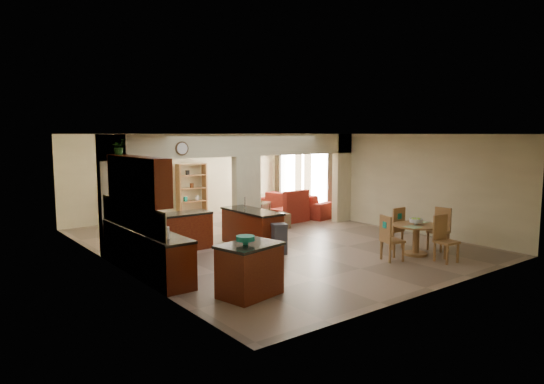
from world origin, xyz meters
TOP-DOWN VIEW (x-y plane):
  - floor at (0.00, 0.00)m, footprint 10.00×10.00m
  - ceiling at (0.00, 0.00)m, footprint 10.00×10.00m
  - wall_back at (0.00, 5.00)m, footprint 8.00×0.00m
  - wall_front at (0.00, -5.00)m, footprint 8.00×0.00m
  - wall_left at (-4.00, 0.00)m, footprint 0.00×10.00m
  - wall_right at (4.00, 0.00)m, footprint 0.00×10.00m
  - partition_left_pier at (-3.70, 1.00)m, footprint 0.60×0.25m
  - partition_center_pier at (0.00, 1.00)m, footprint 0.80×0.25m
  - partition_right_pier at (3.70, 1.00)m, footprint 0.60×0.25m
  - partition_header at (0.00, 1.00)m, footprint 8.00×0.25m
  - kitchen_counter at (-3.26, -0.25)m, footprint 2.52×3.29m
  - upper_cabinets at (-3.82, -0.80)m, footprint 0.35×2.40m
  - peninsula at (-0.60, -0.11)m, footprint 0.70×1.85m
  - wall_clock at (-2.00, 0.85)m, footprint 0.34×0.03m
  - rug at (1.20, 2.10)m, footprint 1.60×1.30m
  - fireplace at (-1.60, 4.83)m, footprint 1.60×0.35m
  - shelving_unit at (0.35, 4.82)m, footprint 1.00×0.32m
  - window_a at (3.97, 2.30)m, footprint 0.02×0.90m
  - window_b at (3.97, 4.00)m, footprint 0.02×0.90m
  - glazed_door at (3.97, 3.15)m, footprint 0.02×0.70m
  - drape_a_left at (3.93, 1.70)m, footprint 0.10×0.28m
  - drape_a_right at (3.93, 2.90)m, footprint 0.10×0.28m
  - drape_b_left at (3.93, 3.40)m, footprint 0.10×0.28m
  - drape_b_right at (3.93, 4.60)m, footprint 0.10×0.28m
  - ceiling_fan at (1.50, 3.00)m, footprint 1.00×1.00m
  - kitchen_island at (-2.81, -3.19)m, footprint 1.20×0.97m
  - teal_bowl at (-2.90, -3.19)m, footprint 0.32×0.32m
  - trash_can at (-0.59, -1.21)m, footprint 0.38×0.35m
  - dining_table at (1.89, -3.19)m, footprint 1.06×1.06m
  - fruit_bowl at (1.85, -3.20)m, footprint 0.30×0.30m
  - sofa at (3.30, 2.71)m, footprint 2.86×1.59m
  - chaise at (2.35, 1.98)m, footprint 1.10×0.93m
  - armchair at (1.19, 2.27)m, footprint 1.05×1.06m
  - ottoman at (1.41, 1.39)m, footprint 0.72×0.72m
  - plant at (-3.82, 0.16)m, footprint 0.38×0.35m
  - chair_north at (2.03, -2.48)m, footprint 0.44×0.44m
  - chair_east at (2.80, -3.22)m, footprint 0.45×0.45m
  - chair_south at (1.90, -3.90)m, footprint 0.47×0.47m
  - chair_west at (0.97, -3.16)m, footprint 0.52×0.52m

SIDE VIEW (x-z plane):
  - floor at x=0.00m, z-range 0.00..0.00m
  - rug at x=1.20m, z-range 0.00..0.01m
  - chaise at x=2.35m, z-range 0.00..0.41m
  - ottoman at x=1.41m, z-range 0.00..0.43m
  - trash_can at x=-0.59m, z-range 0.00..0.67m
  - armchair at x=1.19m, z-range 0.00..0.70m
  - sofa at x=3.30m, z-range 0.00..0.79m
  - peninsula at x=-0.60m, z-range 0.00..0.91m
  - kitchen_counter at x=-3.26m, z-range -0.27..1.20m
  - kitchen_island at x=-2.81m, z-range 0.00..0.93m
  - dining_table at x=1.89m, z-range 0.12..0.85m
  - chair_north at x=2.03m, z-range 0.04..1.07m
  - chair_east at x=2.80m, z-range 0.04..1.07m
  - chair_south at x=1.90m, z-range 0.04..1.07m
  - chair_west at x=0.97m, z-range 0.04..1.07m
  - fireplace at x=-1.60m, z-range 0.01..1.21m
  - fruit_bowl at x=1.85m, z-range 0.72..0.88m
  - shelving_unit at x=0.35m, z-range 0.00..1.80m
  - teal_bowl at x=-2.90m, z-range 0.92..1.07m
  - glazed_door at x=3.97m, z-range 0.00..2.10m
  - partition_center_pier at x=0.00m, z-range 0.00..2.20m
  - drape_a_left at x=3.93m, z-range 0.05..2.35m
  - drape_a_right at x=3.93m, z-range 0.05..2.35m
  - drape_b_left at x=3.93m, z-range 0.05..2.35m
  - drape_b_right at x=3.93m, z-range 0.05..2.35m
  - window_a at x=3.97m, z-range 0.25..2.15m
  - window_b at x=3.97m, z-range 0.25..2.15m
  - partition_left_pier at x=-3.70m, z-range 0.00..2.80m
  - partition_right_pier at x=3.70m, z-range 0.00..2.80m
  - wall_back at x=0.00m, z-range -2.60..5.40m
  - wall_front at x=0.00m, z-range -2.60..5.40m
  - wall_left at x=-4.00m, z-range -3.60..6.40m
  - wall_right at x=4.00m, z-range -3.60..6.40m
  - upper_cabinets at x=-3.82m, z-range 1.47..2.37m
  - wall_clock at x=-2.00m, z-range 2.28..2.62m
  - partition_header at x=0.00m, z-range 2.20..2.80m
  - plant at x=-3.82m, z-range 2.37..2.70m
  - ceiling_fan at x=1.50m, z-range 2.51..2.61m
  - ceiling at x=0.00m, z-range 2.80..2.80m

